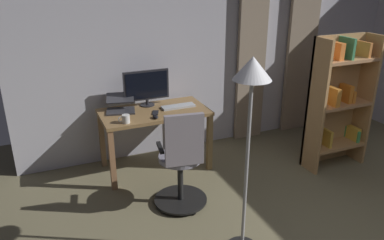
{
  "coord_description": "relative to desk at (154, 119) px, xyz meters",
  "views": [
    {
      "loc": [
        2.37,
        1.35,
        2.32
      ],
      "look_at": [
        0.89,
        -2.12,
        0.82
      ],
      "focal_mm": 35.69,
      "sensor_mm": 36.0,
      "label": 1
    }
  ],
  "objects": [
    {
      "name": "back_room_partition",
      "position": [
        -1.12,
        -0.49,
        0.61
      ],
      "size": [
        5.46,
        0.1,
        2.52
      ],
      "primitive_type": "cube",
      "color": "silver",
      "rests_on": "ground"
    },
    {
      "name": "curtain_left_panel",
      "position": [
        -2.37,
        -0.38,
        0.51
      ],
      "size": [
        0.48,
        0.06,
        2.32
      ],
      "primitive_type": "cube",
      "color": "gray",
      "rests_on": "ground"
    },
    {
      "name": "curtain_right_panel",
      "position": [
        -1.54,
        -0.38,
        0.51
      ],
      "size": [
        0.42,
        0.06,
        2.32
      ],
      "primitive_type": "cube",
      "color": "gray",
      "rests_on": "ground"
    },
    {
      "name": "desk",
      "position": [
        0.0,
        0.0,
        0.0
      ],
      "size": [
        1.26,
        0.68,
        0.76
      ],
      "color": "olive",
      "rests_on": "ground"
    },
    {
      "name": "office_chair",
      "position": [
        0.02,
        0.91,
        -0.15
      ],
      "size": [
        0.56,
        0.56,
        1.08
      ],
      "rotation": [
        0.0,
        0.0,
        2.99
      ],
      "color": "black",
      "rests_on": "ground"
    },
    {
      "name": "computer_monitor",
      "position": [
        0.02,
        -0.22,
        0.35
      ],
      "size": [
        0.56,
        0.18,
        0.44
      ],
      "color": "#232328",
      "rests_on": "desk"
    },
    {
      "name": "computer_keyboard",
      "position": [
        -0.31,
        0.0,
        0.12
      ],
      "size": [
        0.41,
        0.13,
        0.02
      ],
      "primitive_type": "cube",
      "color": "#B7BCC1",
      "rests_on": "desk"
    },
    {
      "name": "laptop",
      "position": [
        0.36,
        -0.16,
        0.16
      ],
      "size": [
        0.4,
        0.42,
        0.17
      ],
      "rotation": [
        0.0,
        0.0,
        -0.23
      ],
      "color": "#333338",
      "rests_on": "desk"
    },
    {
      "name": "computer_mouse",
      "position": [
        0.06,
        0.24,
        0.13
      ],
      "size": [
        0.06,
        0.1,
        0.04
      ],
      "primitive_type": "ellipsoid",
      "color": "black",
      "rests_on": "desk"
    },
    {
      "name": "cell_phone_by_monitor",
      "position": [
        0.01,
        0.09,
        0.11
      ],
      "size": [
        0.12,
        0.16,
        0.01
      ],
      "primitive_type": "cube",
      "rotation": [
        0.0,
        0.0,
        -0.38
      ],
      "color": "#232328",
      "rests_on": "desk"
    },
    {
      "name": "mug_coffee",
      "position": [
        0.4,
        0.25,
        0.15
      ],
      "size": [
        0.13,
        0.09,
        0.09
      ],
      "color": "white",
      "rests_on": "desk"
    },
    {
      "name": "bookshelf",
      "position": [
        -2.09,
        0.74,
        0.18
      ],
      "size": [
        0.78,
        0.3,
        1.62
      ],
      "color": "tan",
      "rests_on": "ground"
    },
    {
      "name": "floor_lamp",
      "position": [
        -0.23,
        1.73,
        0.77
      ],
      "size": [
        0.29,
        0.29,
        1.73
      ],
      "color": "black",
      "rests_on": "ground"
    }
  ]
}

